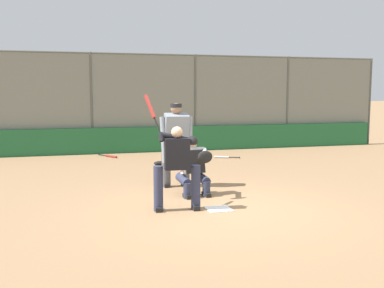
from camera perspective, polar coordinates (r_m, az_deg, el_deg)
ground_plane at (r=7.98m, az=3.41°, el=-8.27°), size 160.00×160.00×0.00m
home_plate_marker at (r=7.98m, az=3.41°, el=-8.23°), size 0.43×0.43×0.01m
backstop_fence at (r=15.43m, az=-6.00°, el=5.53°), size 17.87×0.08×3.35m
padding_wall at (r=15.41m, az=-5.88°, el=0.56°), size 17.43×0.18×0.86m
bleachers_beyond at (r=17.46m, az=-14.47°, el=0.94°), size 12.45×1.95×1.16m
batter_at_plate at (r=7.76m, az=-1.99°, el=-2.69°), size 0.91×0.67×2.01m
catcher_behind_plate at (r=8.87m, az=0.21°, el=-2.69°), size 0.65×0.76×1.19m
umpire_home at (r=9.66m, az=-2.04°, el=0.26°), size 0.74×0.45×1.82m
spare_bat_near_backstop at (r=14.00m, az=4.03°, el=-1.67°), size 0.75×0.39×0.07m
spare_bat_by_padding at (r=14.40m, az=-10.39°, el=-1.53°), size 0.54×0.76×0.07m
fielding_glove_on_dirt at (r=12.67m, az=-4.22°, el=-2.45°), size 0.31×0.24×0.11m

